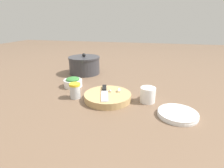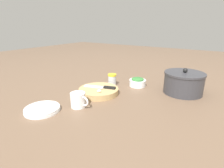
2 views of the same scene
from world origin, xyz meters
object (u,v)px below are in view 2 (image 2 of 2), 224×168
object	(u,v)px
garlic_cloves	(99,90)
coffee_mug	(78,100)
stock_pot	(183,83)
cutting_board	(99,91)
spice_jar	(112,80)
herb_bowl	(138,82)
plate_stack	(42,109)
chef_knife	(102,87)

from	to	relation	value
garlic_cloves	coffee_mug	bearing A→B (deg)	-4.67
garlic_cloves	stock_pot	distance (m)	0.53
cutting_board	garlic_cloves	xyz separation A→B (m)	(0.04, 0.04, 0.03)
garlic_cloves	coffee_mug	distance (m)	0.17
spice_jar	herb_bowl	bearing A→B (deg)	118.81
cutting_board	herb_bowl	distance (m)	0.30
cutting_board	spice_jar	size ratio (longest dim) A/B	3.00
plate_stack	spice_jar	bearing A→B (deg)	171.31
garlic_cloves	plate_stack	xyz separation A→B (m)	(0.30, -0.13, -0.03)
chef_knife	spice_jar	world-z (taller)	spice_jar
cutting_board	chef_knife	distance (m)	0.03
herb_bowl	stock_pot	xyz separation A→B (m)	(-0.04, 0.30, 0.04)
herb_bowl	coffee_mug	bearing A→B (deg)	-14.01
cutting_board	plate_stack	xyz separation A→B (m)	(0.34, -0.10, -0.01)
chef_knife	plate_stack	distance (m)	0.38
plate_stack	coffee_mug	bearing A→B (deg)	138.69
coffee_mug	plate_stack	size ratio (longest dim) A/B	0.62
spice_jar	plate_stack	size ratio (longest dim) A/B	0.48
cutting_board	herb_bowl	bearing A→B (deg)	151.77
cutting_board	spice_jar	world-z (taller)	spice_jar
coffee_mug	stock_pot	world-z (taller)	stock_pot
chef_knife	herb_bowl	distance (m)	0.28
herb_bowl	spice_jar	xyz separation A→B (m)	(0.09, -0.16, 0.01)
coffee_mug	cutting_board	bearing A→B (deg)	-173.23
cutting_board	spice_jar	bearing A→B (deg)	-175.03
spice_jar	stock_pot	distance (m)	0.47
herb_bowl	plate_stack	bearing A→B (deg)	-21.33
spice_jar	coffee_mug	world-z (taller)	spice_jar
garlic_cloves	spice_jar	xyz separation A→B (m)	(-0.22, -0.05, -0.00)
garlic_cloves	spice_jar	world-z (taller)	spice_jar
stock_pot	cutting_board	bearing A→B (deg)	-55.49
herb_bowl	spice_jar	size ratio (longest dim) A/B	1.41
cutting_board	stock_pot	bearing A→B (deg)	124.51
herb_bowl	coffee_mug	world-z (taller)	coffee_mug
chef_knife	garlic_cloves	distance (m)	0.07
coffee_mug	plate_stack	distance (m)	0.18
spice_jar	stock_pot	world-z (taller)	stock_pot
herb_bowl	stock_pot	size ratio (longest dim) A/B	0.48
spice_jar	plate_stack	bearing A→B (deg)	-8.69
plate_stack	herb_bowl	bearing A→B (deg)	158.67
cutting_board	garlic_cloves	bearing A→B (deg)	41.71
garlic_cloves	coffee_mug	xyz separation A→B (m)	(0.16, -0.01, -0.00)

